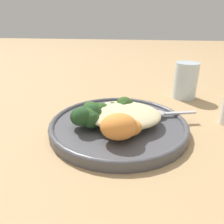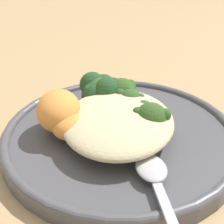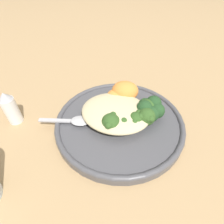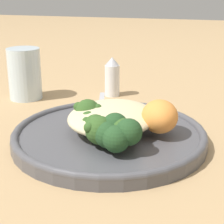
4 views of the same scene
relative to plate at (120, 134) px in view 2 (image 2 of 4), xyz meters
The scene contains 14 objects.
ground_plane 0.02m from the plate, 71.71° to the left, with size 4.00×4.00×0.00m, color tan.
plate is the anchor object (origin of this frame).
quinoa_mound 0.03m from the plate, 168.71° to the left, with size 0.15×0.13×0.03m, color beige.
broccoli_stalk_0 0.03m from the plate, 130.68° to the right, with size 0.04×0.10×0.03m.
broccoli_stalk_1 0.04m from the plate, 107.07° to the right, with size 0.04×0.10×0.04m.
broccoli_stalk_2 0.03m from the plate, 55.20° to the right, with size 0.04×0.08×0.03m.
broccoli_stalk_3 0.04m from the plate, ahead, with size 0.08×0.08×0.03m.
broccoli_stalk_4 0.06m from the plate, ahead, with size 0.10×0.06×0.04m.
broccoli_stalk_5 0.05m from the plate, 13.01° to the left, with size 0.11×0.06×0.04m.
broccoli_stalk_6 0.06m from the plate, 37.63° to the left, with size 0.11×0.04×0.04m.
sweet_potato_chunk_0 0.07m from the plate, 112.56° to the left, with size 0.05×0.04×0.03m, color orange.
sweet_potato_chunk_1 0.08m from the plate, 96.19° to the left, with size 0.07×0.05×0.05m, color orange.
kale_tuft 0.07m from the plate, 26.97° to the left, with size 0.06×0.06×0.04m.
spoon 0.10m from the plate, 155.41° to the right, with size 0.11×0.05×0.01m.
Camera 2 is at (-0.33, -0.04, 0.23)m, focal length 50.00 mm.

